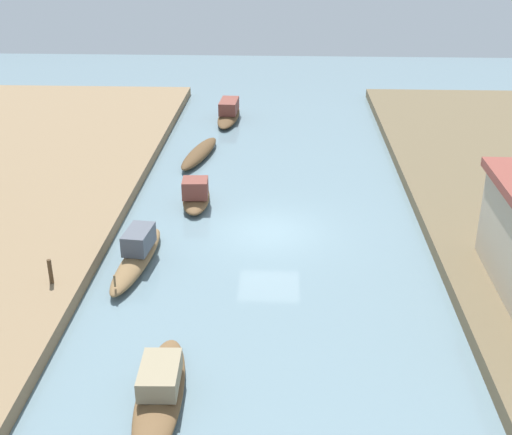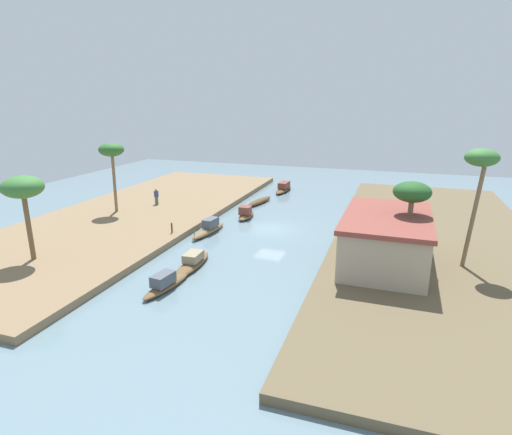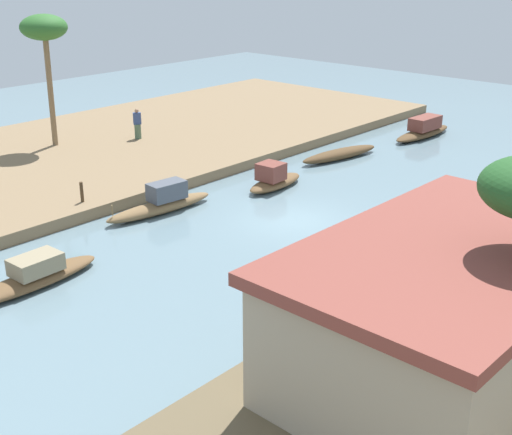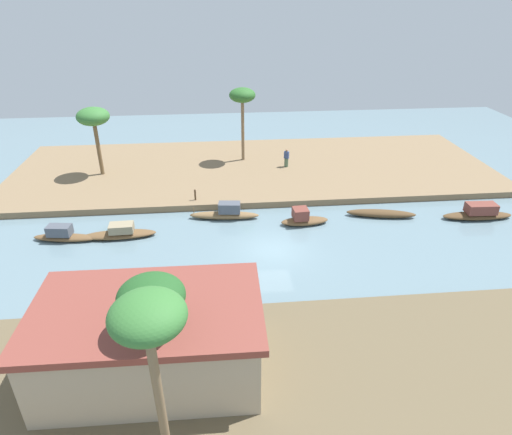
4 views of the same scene
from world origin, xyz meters
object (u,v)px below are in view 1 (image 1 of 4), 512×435
Objects in this scene: sampan_downstream_large at (137,254)px; sampan_upstream_small at (199,153)px; sampan_midstream at (160,390)px; mooring_post at (50,271)px; sampan_with_tall_canopy at (196,195)px; sampan_with_red_awning at (229,113)px.

sampan_downstream_large is 1.00× the size of sampan_upstream_small.
mooring_post is (-5.03, -4.47, 0.59)m from sampan_midstream.
sampan_upstream_small is 6.01× the size of mooring_post.
sampan_with_tall_canopy reaches higher than sampan_midstream.
sampan_downstream_large is at bearing -2.99° from sampan_with_red_awning.
sampan_upstream_small is at bearing -5.21° from sampan_with_red_awning.
sampan_upstream_small is at bearing -177.65° from sampan_with_tall_canopy.
sampan_midstream is at bearing 41.58° from mooring_post.
sampan_with_red_awning reaches higher than sampan_midstream.
sampan_upstream_small is 18.92m from sampan_midstream.
sampan_upstream_small is 0.99× the size of sampan_with_red_awning.
sampan_downstream_large reaches higher than sampan_with_red_awning.
sampan_downstream_large is at bearing 6.82° from sampan_upstream_small.
sampan_upstream_small is 6.05m from sampan_with_tall_canopy.
sampan_midstream is at bearing 14.80° from sampan_upstream_small.
sampan_with_red_awning is at bearing 178.72° from sampan_midstream.
sampan_upstream_small is (-11.56, 0.83, -0.18)m from sampan_downstream_large.
sampan_midstream is 5.75× the size of mooring_post.
mooring_post is at bearing -8.73° from sampan_with_red_awning.
sampan_upstream_small is at bearing 167.03° from mooring_post.
sampan_with_tall_canopy is 13.09m from sampan_with_red_awning.
sampan_with_tall_canopy is at bearing 16.54° from sampan_upstream_small.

